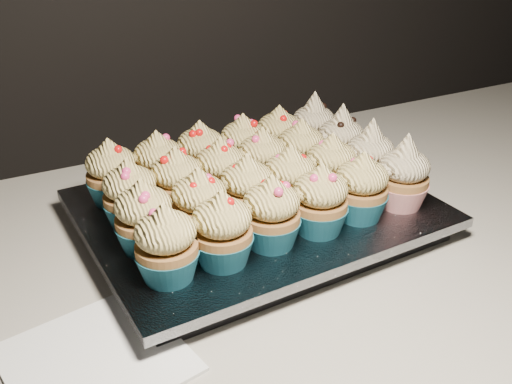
# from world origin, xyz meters

# --- Properties ---
(worktop) EXTENTS (2.44, 0.64, 0.04)m
(worktop) POSITION_xyz_m (0.00, 1.70, 0.88)
(worktop) COLOR beige
(worktop) RESTS_ON cabinet
(napkin) EXTENTS (0.17, 0.17, 0.00)m
(napkin) POSITION_xyz_m (-0.27, 1.57, 0.90)
(napkin) COLOR white
(napkin) RESTS_ON worktop
(baking_tray) EXTENTS (0.39, 0.30, 0.02)m
(baking_tray) POSITION_xyz_m (-0.03, 1.71, 0.91)
(baking_tray) COLOR black
(baking_tray) RESTS_ON worktop
(foil_lining) EXTENTS (0.42, 0.34, 0.01)m
(foil_lining) POSITION_xyz_m (-0.03, 1.71, 0.93)
(foil_lining) COLOR silver
(foil_lining) RESTS_ON baking_tray
(cupcake_0) EXTENTS (0.06, 0.06, 0.08)m
(cupcake_0) POSITION_xyz_m (-0.18, 1.61, 0.97)
(cupcake_0) COLOR #196278
(cupcake_0) RESTS_ON foil_lining
(cupcake_1) EXTENTS (0.06, 0.06, 0.08)m
(cupcake_1) POSITION_xyz_m (-0.12, 1.61, 0.97)
(cupcake_1) COLOR #196278
(cupcake_1) RESTS_ON foil_lining
(cupcake_2) EXTENTS (0.06, 0.06, 0.08)m
(cupcake_2) POSITION_xyz_m (-0.06, 1.62, 0.97)
(cupcake_2) COLOR #196278
(cupcake_2) RESTS_ON foil_lining
(cupcake_3) EXTENTS (0.06, 0.06, 0.08)m
(cupcake_3) POSITION_xyz_m (-0.00, 1.62, 0.97)
(cupcake_3) COLOR #196278
(cupcake_3) RESTS_ON foil_lining
(cupcake_4) EXTENTS (0.06, 0.06, 0.08)m
(cupcake_4) POSITION_xyz_m (0.06, 1.63, 0.97)
(cupcake_4) COLOR #196278
(cupcake_4) RESTS_ON foil_lining
(cupcake_5) EXTENTS (0.06, 0.06, 0.10)m
(cupcake_5) POSITION_xyz_m (0.12, 1.63, 0.97)
(cupcake_5) COLOR #AF181B
(cupcake_5) RESTS_ON foil_lining
(cupcake_6) EXTENTS (0.06, 0.06, 0.08)m
(cupcake_6) POSITION_xyz_m (-0.18, 1.67, 0.97)
(cupcake_6) COLOR #196278
(cupcake_6) RESTS_ON foil_lining
(cupcake_7) EXTENTS (0.06, 0.06, 0.08)m
(cupcake_7) POSITION_xyz_m (-0.12, 1.67, 0.97)
(cupcake_7) COLOR #196278
(cupcake_7) RESTS_ON foil_lining
(cupcake_8) EXTENTS (0.06, 0.06, 0.08)m
(cupcake_8) POSITION_xyz_m (-0.06, 1.68, 0.97)
(cupcake_8) COLOR #196278
(cupcake_8) RESTS_ON foil_lining
(cupcake_9) EXTENTS (0.06, 0.06, 0.08)m
(cupcake_9) POSITION_xyz_m (-0.01, 1.68, 0.97)
(cupcake_9) COLOR #196278
(cupcake_9) RESTS_ON foil_lining
(cupcake_10) EXTENTS (0.06, 0.06, 0.08)m
(cupcake_10) POSITION_xyz_m (0.06, 1.69, 0.97)
(cupcake_10) COLOR #196278
(cupcake_10) RESTS_ON foil_lining
(cupcake_11) EXTENTS (0.06, 0.06, 0.10)m
(cupcake_11) POSITION_xyz_m (0.11, 1.68, 0.97)
(cupcake_11) COLOR #AF181B
(cupcake_11) RESTS_ON foil_lining
(cupcake_12) EXTENTS (0.06, 0.06, 0.08)m
(cupcake_12) POSITION_xyz_m (-0.18, 1.73, 0.97)
(cupcake_12) COLOR #196278
(cupcake_12) RESTS_ON foil_lining
(cupcake_13) EXTENTS (0.06, 0.06, 0.08)m
(cupcake_13) POSITION_xyz_m (-0.13, 1.74, 0.97)
(cupcake_13) COLOR #196278
(cupcake_13) RESTS_ON foil_lining
(cupcake_14) EXTENTS (0.06, 0.06, 0.08)m
(cupcake_14) POSITION_xyz_m (-0.07, 1.74, 0.97)
(cupcake_14) COLOR #196278
(cupcake_14) RESTS_ON foil_lining
(cupcake_15) EXTENTS (0.06, 0.06, 0.08)m
(cupcake_15) POSITION_xyz_m (-0.01, 1.74, 0.97)
(cupcake_15) COLOR #196278
(cupcake_15) RESTS_ON foil_lining
(cupcake_16) EXTENTS (0.06, 0.06, 0.08)m
(cupcake_16) POSITION_xyz_m (0.05, 1.75, 0.97)
(cupcake_16) COLOR #196278
(cupcake_16) RESTS_ON foil_lining
(cupcake_17) EXTENTS (0.06, 0.06, 0.10)m
(cupcake_17) POSITION_xyz_m (0.11, 1.75, 0.97)
(cupcake_17) COLOR #AF181B
(cupcake_17) RESTS_ON foil_lining
(cupcake_18) EXTENTS (0.06, 0.06, 0.08)m
(cupcake_18) POSITION_xyz_m (-0.19, 1.80, 0.97)
(cupcake_18) COLOR #196278
(cupcake_18) RESTS_ON foil_lining
(cupcake_19) EXTENTS (0.06, 0.06, 0.08)m
(cupcake_19) POSITION_xyz_m (-0.13, 1.79, 0.97)
(cupcake_19) COLOR #196278
(cupcake_19) RESTS_ON foil_lining
(cupcake_20) EXTENTS (0.06, 0.06, 0.08)m
(cupcake_20) POSITION_xyz_m (-0.07, 1.80, 0.97)
(cupcake_20) COLOR #196278
(cupcake_20) RESTS_ON foil_lining
(cupcake_21) EXTENTS (0.06, 0.06, 0.08)m
(cupcake_21) POSITION_xyz_m (-0.01, 1.80, 0.97)
(cupcake_21) COLOR #196278
(cupcake_21) RESTS_ON foil_lining
(cupcake_22) EXTENTS (0.06, 0.06, 0.08)m
(cupcake_22) POSITION_xyz_m (0.05, 1.81, 0.97)
(cupcake_22) COLOR #196278
(cupcake_22) RESTS_ON foil_lining
(cupcake_23) EXTENTS (0.06, 0.06, 0.10)m
(cupcake_23) POSITION_xyz_m (0.11, 1.81, 0.97)
(cupcake_23) COLOR #AF181B
(cupcake_23) RESTS_ON foil_lining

